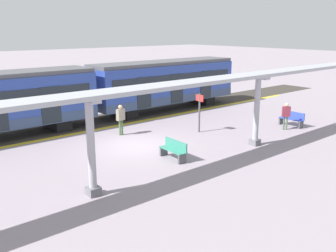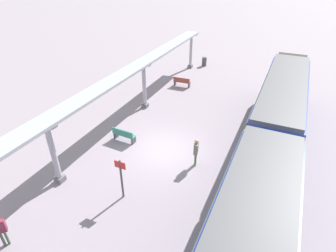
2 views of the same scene
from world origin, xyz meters
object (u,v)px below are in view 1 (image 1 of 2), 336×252
(canopy_pillar_second, at_px, (91,147))
(canopy_pillar_third, at_px, (257,111))
(bench_far_end, at_px, (174,150))
(train_far_carriage, at_px, (165,84))
(bench_near_end, at_px, (292,119))
(platform_info_sign, at_px, (199,109))
(passenger_waiting_near_edge, at_px, (121,116))
(passenger_by_the_benches, at_px, (286,113))

(canopy_pillar_second, xyz_separation_m, canopy_pillar_third, (0.00, 9.15, 0.00))
(bench_far_end, bearing_deg, train_far_carriage, 142.42)
(bench_near_end, distance_m, platform_info_sign, 5.90)
(train_far_carriage, bearing_deg, bench_far_end, -37.58)
(canopy_pillar_second, height_order, passenger_waiting_near_edge, canopy_pillar_second)
(canopy_pillar_second, relative_size, platform_info_sign, 1.57)
(passenger_waiting_near_edge, bearing_deg, bench_far_end, -4.52)
(platform_info_sign, distance_m, passenger_by_the_benches, 5.06)
(canopy_pillar_third, xyz_separation_m, passenger_waiting_near_edge, (-5.89, -4.12, -0.70))
(bench_far_end, bearing_deg, canopy_pillar_third, 77.13)
(bench_near_end, bearing_deg, canopy_pillar_third, -78.77)
(bench_near_end, height_order, platform_info_sign, platform_info_sign)
(bench_far_end, xyz_separation_m, passenger_by_the_benches, (0.31, 8.26, 0.54))
(bench_near_end, relative_size, platform_info_sign, 0.69)
(passenger_by_the_benches, bearing_deg, train_far_carriage, -168.95)
(bench_far_end, bearing_deg, passenger_waiting_near_edge, 175.48)
(platform_info_sign, xyz_separation_m, passenger_waiting_near_edge, (-2.33, -3.70, -0.28))
(canopy_pillar_second, bearing_deg, train_far_carriage, 130.42)
(bench_near_end, distance_m, passenger_by_the_benches, 1.20)
(canopy_pillar_third, bearing_deg, passenger_waiting_near_edge, -145.05)
(train_far_carriage, xyz_separation_m, bench_near_end, (8.57, 2.76, -1.38))
(bench_far_end, relative_size, platform_info_sign, 0.69)
(bench_near_end, height_order, passenger_waiting_near_edge, passenger_waiting_near_edge)
(passenger_waiting_near_edge, relative_size, passenger_by_the_benches, 1.07)
(canopy_pillar_second, height_order, canopy_pillar_third, same)
(bench_near_end, bearing_deg, passenger_by_the_benches, -77.09)
(canopy_pillar_second, bearing_deg, passenger_waiting_near_edge, 139.52)
(bench_far_end, distance_m, platform_info_sign, 4.89)
(canopy_pillar_second, relative_size, passenger_by_the_benches, 2.20)
(bench_near_end, bearing_deg, passenger_waiting_near_edge, -118.96)
(train_far_carriage, distance_m, platform_info_sign, 6.47)
(bench_near_end, relative_size, passenger_by_the_benches, 0.96)
(canopy_pillar_third, relative_size, platform_info_sign, 1.57)
(canopy_pillar_second, height_order, bench_near_end, canopy_pillar_second)
(canopy_pillar_second, xyz_separation_m, platform_info_sign, (-3.56, 8.73, -0.43))
(platform_info_sign, relative_size, passenger_waiting_near_edge, 1.31)
(platform_info_sign, bearing_deg, passenger_waiting_near_edge, -122.21)
(passenger_waiting_near_edge, bearing_deg, train_far_carriage, 120.57)
(passenger_by_the_benches, bearing_deg, bench_near_end, 102.91)
(passenger_waiting_near_edge, bearing_deg, bench_near_end, 61.04)
(bench_near_end, bearing_deg, platform_info_sign, -116.52)
(canopy_pillar_third, xyz_separation_m, bench_near_end, (-0.95, 4.80, -1.31))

